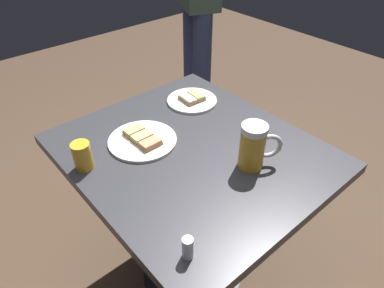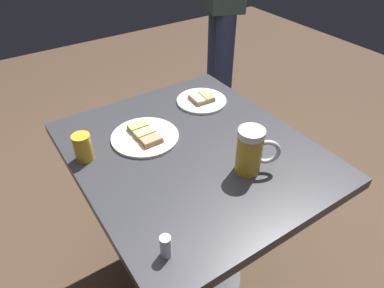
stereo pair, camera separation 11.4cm
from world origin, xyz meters
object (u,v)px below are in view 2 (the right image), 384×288
object	(u,v)px
beer_glass_small	(83,147)
beer_mug	(251,151)
plate_near	(145,136)
plate_far	(202,100)
salt_shaker	(166,246)

from	to	relation	value
beer_glass_small	beer_mug	bearing A→B (deg)	140.26
beer_mug	beer_glass_small	size ratio (longest dim) A/B	1.65
plate_near	plate_far	distance (m)	0.32
beer_glass_small	plate_near	bearing A→B (deg)	177.93
plate_far	beer_glass_small	bearing A→B (deg)	9.37
plate_far	beer_glass_small	size ratio (longest dim) A/B	2.19
plate_near	beer_glass_small	xyz separation A→B (m)	(0.21, -0.01, 0.04)
beer_mug	plate_far	bearing A→B (deg)	-105.22
plate_near	beer_glass_small	bearing A→B (deg)	-2.07
beer_glass_small	salt_shaker	bearing A→B (deg)	94.39
beer_mug	beer_glass_small	distance (m)	0.52
plate_near	plate_far	xyz separation A→B (m)	(-0.30, -0.09, -0.00)
beer_mug	salt_shaker	size ratio (longest dim) A/B	2.39
plate_far	beer_mug	xyz separation A→B (m)	(0.11, 0.42, 0.07)
beer_mug	salt_shaker	xyz separation A→B (m)	(0.36, 0.12, -0.04)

